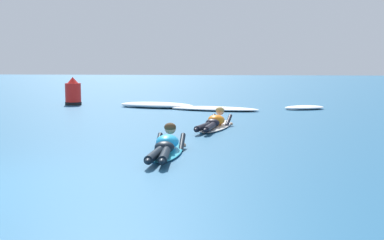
# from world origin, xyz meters

# --- Properties ---
(ground_plane) EXTENTS (120.00, 120.00, 0.00)m
(ground_plane) POSITION_xyz_m (0.00, 10.00, 0.00)
(ground_plane) COLOR #235B84
(surfer_near) EXTENTS (0.64, 2.49, 0.53)m
(surfer_near) POSITION_xyz_m (2.27, 2.96, 0.14)
(surfer_near) COLOR #2DB2D1
(surfer_near) RESTS_ON ground
(surfer_far) EXTENTS (0.89, 2.62, 0.55)m
(surfer_far) POSITION_xyz_m (2.79, 6.44, 0.13)
(surfer_far) COLOR white
(surfer_far) RESTS_ON ground
(whitewater_front) EXTENTS (1.66, 1.31, 0.14)m
(whitewater_front) POSITION_xyz_m (5.41, 12.00, 0.07)
(whitewater_front) COLOR white
(whitewater_front) RESTS_ON ground
(whitewater_mid_right) EXTENTS (3.29, 1.66, 0.13)m
(whitewater_mid_right) POSITION_xyz_m (2.29, 11.20, 0.06)
(whitewater_mid_right) COLOR white
(whitewater_mid_right) RESTS_ON ground
(whitewater_back) EXTENTS (2.99, 1.59, 0.21)m
(whitewater_back) POSITION_xyz_m (0.11, 11.89, 0.10)
(whitewater_back) COLOR white
(whitewater_back) RESTS_ON ground
(channel_marker_buoy) EXTENTS (0.64, 0.64, 1.09)m
(channel_marker_buoy) POSITION_xyz_m (-3.37, 12.61, 0.44)
(channel_marker_buoy) COLOR red
(channel_marker_buoy) RESTS_ON ground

